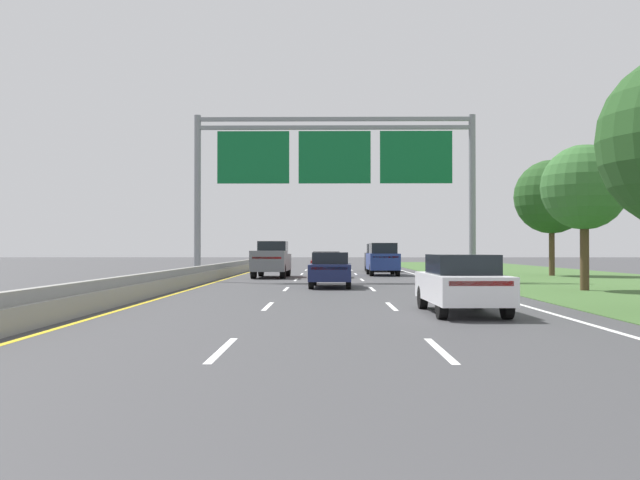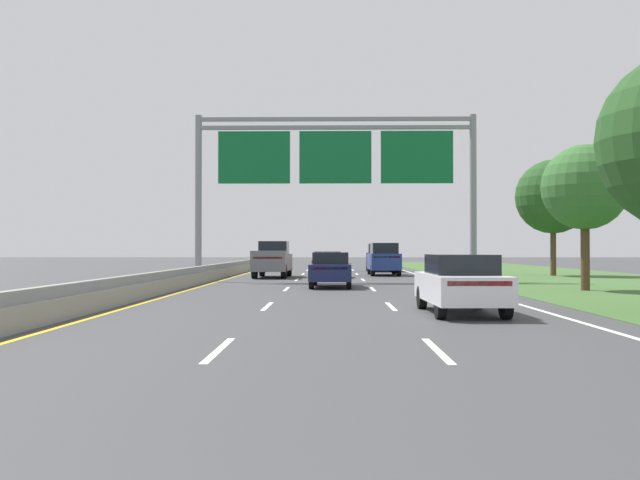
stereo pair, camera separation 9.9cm
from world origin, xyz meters
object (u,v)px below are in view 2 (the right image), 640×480
(overhead_sign_gantry, at_px, (335,163))
(roadside_tree_mid, at_px, (585,188))
(car_black_right_lane_suv, at_px, (379,257))
(roadside_tree_far, at_px, (553,197))
(car_red_centre_lane_sedan, at_px, (327,264))
(car_white_right_lane_sedan, at_px, (460,283))
(pickup_truck_grey, at_px, (273,260))
(car_blue_right_lane_suv, at_px, (384,259))
(car_navy_centre_lane_sedan, at_px, (331,269))

(overhead_sign_gantry, xyz_separation_m, roadside_tree_mid, (10.22, -8.28, -2.05))
(car_black_right_lane_suv, relative_size, roadside_tree_far, 0.64)
(car_black_right_lane_suv, bearing_deg, car_red_centre_lane_sedan, 162.79)
(car_white_right_lane_sedan, bearing_deg, pickup_truck_grey, 15.29)
(car_blue_right_lane_suv, bearing_deg, car_white_right_lane_sedan, 179.56)
(car_red_centre_lane_sedan, xyz_separation_m, roadside_tree_far, (14.45, 2.32, 4.25))
(roadside_tree_mid, distance_m, roadside_tree_far, 16.42)
(car_navy_centre_lane_sedan, distance_m, car_white_right_lane_sedan, 13.20)
(pickup_truck_grey, bearing_deg, car_navy_centre_lane_sedan, -160.69)
(overhead_sign_gantry, height_order, car_red_centre_lane_sedan, overhead_sign_gantry)
(car_navy_centre_lane_sedan, distance_m, roadside_tree_far, 20.04)
(car_blue_right_lane_suv, bearing_deg, overhead_sign_gantry, 159.03)
(car_black_right_lane_suv, relative_size, car_red_centre_lane_sedan, 1.08)
(car_black_right_lane_suv, distance_m, car_blue_right_lane_suv, 8.28)
(car_navy_centre_lane_sedan, xyz_separation_m, roadside_tree_far, (14.24, 13.44, 4.25))
(car_black_right_lane_suv, relative_size, car_blue_right_lane_suv, 1.01)
(car_navy_centre_lane_sedan, xyz_separation_m, car_black_right_lane_suv, (3.72, 22.62, 0.28))
(car_red_centre_lane_sedan, height_order, car_blue_right_lane_suv, car_blue_right_lane_suv)
(car_blue_right_lane_suv, xyz_separation_m, car_white_right_lane_sedan, (-0.03, -27.10, -0.28))
(pickup_truck_grey, height_order, car_red_centre_lane_sedan, pickup_truck_grey)
(car_black_right_lane_suv, distance_m, car_red_centre_lane_sedan, 12.15)
(roadside_tree_mid, bearing_deg, car_blue_right_lane_suv, 112.53)
(car_black_right_lane_suv, distance_m, roadside_tree_far, 14.51)
(car_white_right_lane_sedan, bearing_deg, car_blue_right_lane_suv, -1.24)
(car_white_right_lane_sedan, height_order, roadside_tree_mid, roadside_tree_mid)
(car_red_centre_lane_sedan, relative_size, car_white_right_lane_sedan, 0.99)
(pickup_truck_grey, bearing_deg, car_white_right_lane_sedan, -162.31)
(car_red_centre_lane_sedan, height_order, roadside_tree_far, roadside_tree_far)
(overhead_sign_gantry, height_order, roadside_tree_far, overhead_sign_gantry)
(car_black_right_lane_suv, bearing_deg, car_navy_centre_lane_sedan, 172.34)
(overhead_sign_gantry, distance_m, roadside_tree_mid, 13.31)
(pickup_truck_grey, height_order, car_black_right_lane_suv, pickup_truck_grey)
(car_red_centre_lane_sedan, distance_m, roadside_tree_mid, 17.66)
(pickup_truck_grey, relative_size, car_red_centre_lane_sedan, 1.24)
(roadside_tree_mid, relative_size, roadside_tree_far, 0.81)
(car_blue_right_lane_suv, bearing_deg, car_red_centre_lane_sedan, 130.85)
(car_red_centre_lane_sedan, height_order, roadside_tree_mid, roadside_tree_mid)
(overhead_sign_gantry, xyz_separation_m, roadside_tree_far, (14.00, 7.68, -1.23))
(car_black_right_lane_suv, relative_size, roadside_tree_mid, 0.79)
(car_black_right_lane_suv, xyz_separation_m, car_white_right_lane_sedan, (-0.29, -35.37, -0.28))
(car_red_centre_lane_sedan, distance_m, car_blue_right_lane_suv, 4.89)
(car_red_centre_lane_sedan, bearing_deg, overhead_sign_gantry, -175.08)
(roadside_tree_far, bearing_deg, car_navy_centre_lane_sedan, -136.65)
(car_red_centre_lane_sedan, bearing_deg, roadside_tree_far, -80.76)
(roadside_tree_mid, bearing_deg, car_red_centre_lane_sedan, 128.03)
(pickup_truck_grey, distance_m, car_black_right_lane_suv, 13.86)
(car_black_right_lane_suv, bearing_deg, car_blue_right_lane_suv, 179.89)
(pickup_truck_grey, distance_m, car_blue_right_lane_suv, 7.84)
(car_white_right_lane_sedan, bearing_deg, car_red_centre_lane_sedan, 7.50)
(car_black_right_lane_suv, bearing_deg, overhead_sign_gantry, 170.01)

